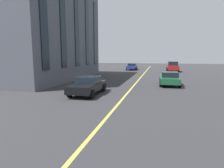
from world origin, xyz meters
TOP-DOWN VIEW (x-y plane):
  - lane_centre_line at (20.00, 0.00)m, footprint 80.00×0.16m
  - car_green_mid at (24.65, -3.48)m, footprint 4.40×1.95m
  - car_red_parked_a at (42.35, -4.90)m, footprint 4.70×2.14m
  - car_black_trailing at (18.41, 2.96)m, footprint 4.40×1.95m
  - car_blue_far at (44.68, 3.13)m, footprint 4.40×1.95m
  - building_left_near at (26.68, 11.49)m, footprint 17.31×8.11m

SIDE VIEW (x-z plane):
  - lane_centre_line at x=20.00m, z-range 0.00..0.01m
  - car_green_mid at x=24.65m, z-range 0.02..1.39m
  - car_black_trailing at x=18.41m, z-range 0.02..1.39m
  - car_blue_far at x=44.68m, z-range 0.02..1.39m
  - car_red_parked_a at x=42.35m, z-range 0.03..1.91m
  - building_left_near at x=26.68m, z-range 0.00..12.24m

